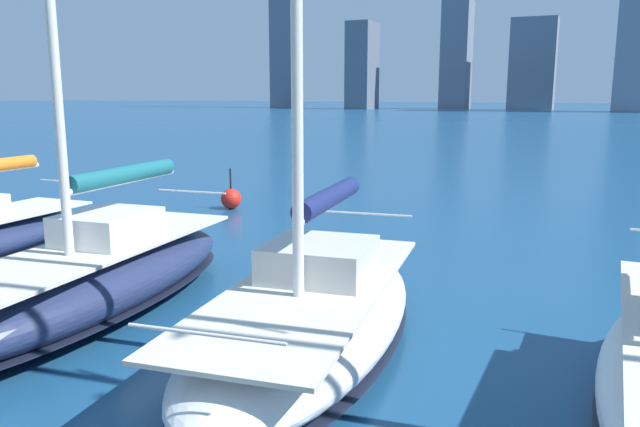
% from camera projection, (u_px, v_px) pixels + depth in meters
% --- Properties ---
extents(city_skyline, '(169.92, 22.09, 51.60)m').
position_uv_depth(city_skyline, '(627.00, 21.00, 139.91)').
color(city_skyline, slate).
rests_on(city_skyline, ground).
extents(sailboat_navy, '(3.55, 7.59, 9.93)m').
position_uv_depth(sailboat_navy, '(311.00, 312.00, 9.51)').
color(sailboat_navy, silver).
rests_on(sailboat_navy, ground).
extents(sailboat_teal, '(2.99, 7.86, 11.77)m').
position_uv_depth(sailboat_teal, '(95.00, 274.00, 11.18)').
color(sailboat_teal, navy).
rests_on(sailboat_teal, ground).
extents(channel_buoy, '(0.70, 0.70, 1.40)m').
position_uv_depth(channel_buoy, '(231.00, 199.00, 21.45)').
color(channel_buoy, red).
rests_on(channel_buoy, ground).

